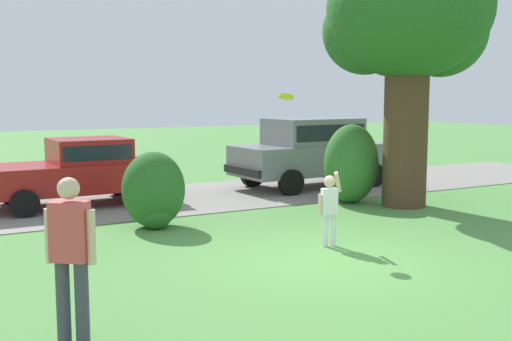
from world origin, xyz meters
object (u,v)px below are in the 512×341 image
at_px(oak_tree_large, 408,21).
at_px(parked_suv, 313,149).
at_px(parked_sedan, 80,169).
at_px(frisbee, 286,97).
at_px(adult_onlooker, 71,253).
at_px(child_thrower, 329,204).

xyz_separation_m(oak_tree_large, parked_suv, (-0.25, 3.40, -3.14)).
xyz_separation_m(oak_tree_large, parked_sedan, (-6.62, 3.59, -3.37)).
bearing_deg(frisbee, parked_suv, 51.43).
bearing_deg(adult_onlooker, parked_suv, 43.86).
bearing_deg(adult_onlooker, parked_sedan, 76.35).
relative_size(parked_sedan, adult_onlooker, 2.54).
bearing_deg(child_thrower, adult_onlooker, -154.92).
relative_size(child_thrower, frisbee, 4.40).
distance_m(oak_tree_large, frisbee, 4.81).
distance_m(oak_tree_large, parked_sedan, 8.25).
distance_m(parked_sedan, parked_suv, 6.37).
bearing_deg(oak_tree_large, child_thrower, -147.95).
height_order(oak_tree_large, frisbee, oak_tree_large).
bearing_deg(frisbee, parked_sedan, 114.88).
relative_size(parked_suv, frisbee, 16.35).
height_order(child_thrower, frisbee, frisbee).
height_order(parked_sedan, adult_onlooker, adult_onlooker).
relative_size(parked_sedan, frisbee, 15.13).
relative_size(parked_suv, adult_onlooker, 2.75).
distance_m(child_thrower, adult_onlooker, 5.25).
distance_m(oak_tree_large, child_thrower, 5.75).
bearing_deg(parked_sedan, oak_tree_large, -28.50).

